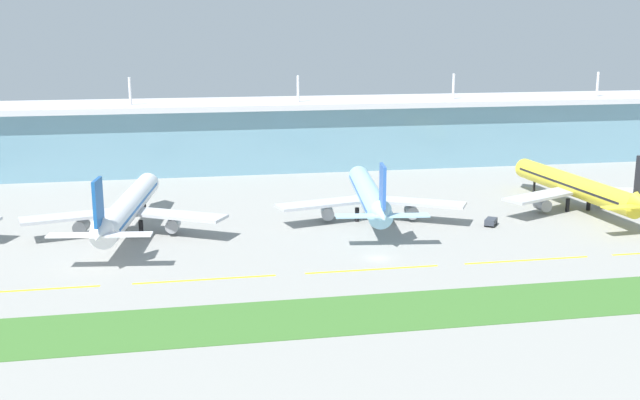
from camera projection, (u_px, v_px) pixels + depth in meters
The scene contains 11 objects.
ground_plane at pixel (377, 258), 162.47m from camera, with size 600.00×600.00×0.00m, color gray.
terminal_building at pixel (296, 133), 267.61m from camera, with size 288.00×34.00×32.44m.
airliner_near_middle at pixel (128, 208), 180.58m from camera, with size 48.34×64.68×18.90m.
airliner_center at pixel (369, 196), 193.52m from camera, with size 48.36×59.46×18.90m.
airliner_far_middle at pixel (576, 187), 204.39m from camera, with size 48.71×64.09×18.90m.
taxiway_stripe_west at pixel (23, 290), 142.69m from camera, with size 28.00×0.70×0.04m, color yellow.
taxiway_stripe_mid_west at pixel (205, 280), 148.85m from camera, with size 28.00×0.70×0.04m, color yellow.
taxiway_stripe_centre at pixel (372, 269), 155.00m from camera, with size 28.00×0.70×0.04m, color yellow.
taxiway_stripe_mid_east at pixel (527, 260), 161.16m from camera, with size 28.00×0.70×0.04m, color yellow.
grass_verge at pixel (422, 309), 133.11m from camera, with size 300.00×18.00×0.10m, color #3D702D.
pushback_tug at pixel (491, 222), 188.92m from camera, with size 4.51×4.97×1.85m.
Camera 1 is at (-41.06, -150.55, 48.55)m, focal length 42.47 mm.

